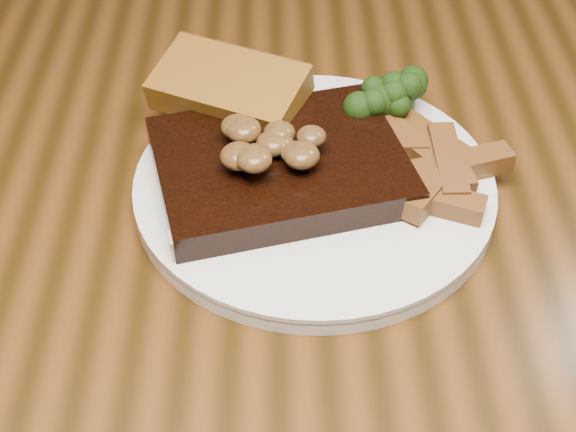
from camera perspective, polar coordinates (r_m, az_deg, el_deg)
name	(u,v)px	position (r m, az deg, el deg)	size (l,w,h in m)	color
dining_table	(298,321)	(0.66, 0.73, -7.45)	(1.60, 0.90, 0.75)	#4D2A0F
chair_far	(424,58)	(1.33, 9.65, 11.04)	(0.51, 0.51, 0.84)	black
plate	(314,188)	(0.62, 1.86, 2.03)	(0.28, 0.28, 0.01)	white
steak	(280,167)	(0.61, -0.57, 3.49)	(0.18, 0.14, 0.03)	black
steak_bone	(281,230)	(0.57, -0.51, -1.00)	(0.16, 0.01, 0.02)	beige
mushroom_pile	(277,141)	(0.59, -0.81, 5.37)	(0.07, 0.07, 0.03)	brown
garlic_bread	(231,108)	(0.67, -4.10, 7.68)	(0.12, 0.07, 0.03)	#8A5D19
potato_wedges	(404,173)	(0.61, 8.27, 3.05)	(0.10, 0.10, 0.02)	brown
broccoli_cluster	(389,105)	(0.67, 7.21, 7.85)	(0.07, 0.07, 0.04)	#1C350C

